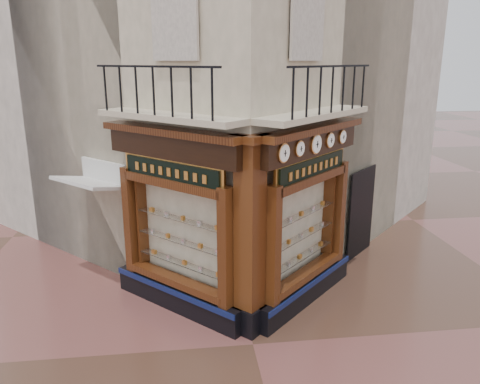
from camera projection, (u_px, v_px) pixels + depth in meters
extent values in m
plane|color=#492E22|center=(253.00, 344.00, 8.97)|extent=(80.00, 80.00, 0.00)
cube|color=beige|center=(222.00, 33.00, 13.23)|extent=(11.31, 11.31, 12.00)
cube|color=beige|center=(141.00, 53.00, 15.44)|extent=(11.31, 11.31, 11.00)
cube|color=beige|center=(288.00, 53.00, 16.02)|extent=(11.31, 11.31, 11.00)
cube|color=black|center=(178.00, 297.00, 10.20)|extent=(2.72, 2.72, 0.55)
cube|color=#0D1744|center=(171.00, 292.00, 10.00)|extent=(2.50, 2.50, 0.12)
cube|color=#39180A|center=(226.00, 249.00, 8.97)|extent=(0.37, 0.37, 2.45)
cube|color=#39180A|center=(131.00, 219.00, 10.62)|extent=(0.37, 0.37, 2.45)
cube|color=beige|center=(186.00, 230.00, 10.05)|extent=(1.80, 1.80, 2.10)
cube|color=black|center=(172.00, 147.00, 9.31)|extent=(2.69, 2.69, 0.50)
cube|color=#39180A|center=(169.00, 132.00, 9.18)|extent=(2.86, 2.86, 0.14)
cube|color=black|center=(306.00, 290.00, 10.54)|extent=(2.72, 2.72, 0.55)
cube|color=#0D1744|center=(314.00, 283.00, 10.37)|extent=(2.50, 2.50, 0.12)
cube|color=#39180A|center=(272.00, 246.00, 9.07)|extent=(0.37, 0.37, 2.45)
cube|color=#39180A|center=(338.00, 211.00, 11.20)|extent=(0.37, 0.37, 2.45)
cube|color=beige|center=(295.00, 225.00, 10.34)|extent=(1.80, 1.80, 2.10)
cube|color=black|center=(311.00, 144.00, 9.65)|extent=(2.69, 2.69, 0.50)
cube|color=#39180A|center=(315.00, 129.00, 9.53)|extent=(2.86, 2.86, 0.14)
cube|color=black|center=(249.00, 318.00, 9.38)|extent=(0.78, 0.78, 0.55)
cube|color=#39180A|center=(250.00, 228.00, 8.86)|extent=(0.64, 0.64, 3.50)
cube|color=#39180A|center=(250.00, 138.00, 8.39)|extent=(0.85, 0.85, 0.14)
cube|color=beige|center=(168.00, 117.00, 9.08)|extent=(2.97, 2.97, 0.12)
cube|color=black|center=(152.00, 66.00, 8.57)|extent=(2.36, 2.36, 0.04)
cube|color=beige|center=(316.00, 115.00, 9.44)|extent=(2.97, 2.97, 0.12)
cube|color=black|center=(333.00, 66.00, 8.98)|extent=(2.36, 2.36, 0.04)
cylinder|color=#D38E46|center=(283.00, 153.00, 8.57)|extent=(0.30, 0.30, 0.37)
cylinder|color=white|center=(285.00, 153.00, 8.55)|extent=(0.24, 0.24, 0.32)
cube|color=black|center=(285.00, 153.00, 8.54)|extent=(0.02, 0.02, 0.12)
cube|color=black|center=(285.00, 153.00, 8.54)|extent=(0.07, 0.07, 0.01)
cylinder|color=#D38E46|center=(299.00, 149.00, 9.00)|extent=(0.26, 0.26, 0.32)
cylinder|color=white|center=(301.00, 149.00, 8.98)|extent=(0.21, 0.21, 0.27)
cube|color=black|center=(301.00, 149.00, 8.97)|extent=(0.02, 0.02, 0.11)
cube|color=black|center=(301.00, 149.00, 8.97)|extent=(0.06, 0.06, 0.01)
cylinder|color=#D38E46|center=(316.00, 144.00, 9.48)|extent=(0.33, 0.33, 0.41)
cylinder|color=white|center=(317.00, 144.00, 9.47)|extent=(0.27, 0.27, 0.35)
cube|color=black|center=(318.00, 144.00, 9.46)|extent=(0.02, 0.02, 0.14)
cube|color=black|center=(318.00, 144.00, 9.46)|extent=(0.08, 0.08, 0.01)
cylinder|color=#D38E46|center=(330.00, 140.00, 9.95)|extent=(0.27, 0.27, 0.33)
cylinder|color=white|center=(331.00, 140.00, 9.93)|extent=(0.22, 0.22, 0.28)
cube|color=black|center=(332.00, 140.00, 9.92)|extent=(0.02, 0.02, 0.11)
cube|color=black|center=(332.00, 140.00, 9.92)|extent=(0.07, 0.07, 0.01)
cylinder|color=#D38E46|center=(342.00, 137.00, 10.39)|extent=(0.26, 0.26, 0.31)
cylinder|color=white|center=(343.00, 137.00, 10.37)|extent=(0.20, 0.20, 0.27)
cube|color=black|center=(344.00, 137.00, 10.36)|extent=(0.02, 0.02, 0.10)
cube|color=black|center=(344.00, 137.00, 10.36)|extent=(0.06, 0.06, 0.01)
cube|color=gold|center=(172.00, 171.00, 9.42)|extent=(2.02, 2.02, 0.54)
cube|color=black|center=(170.00, 172.00, 9.39)|extent=(1.88, 1.88, 0.40)
cube|color=gold|center=(312.00, 168.00, 9.76)|extent=(2.01, 2.01, 0.54)
cube|color=black|center=(313.00, 168.00, 9.74)|extent=(1.88, 1.88, 0.40)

